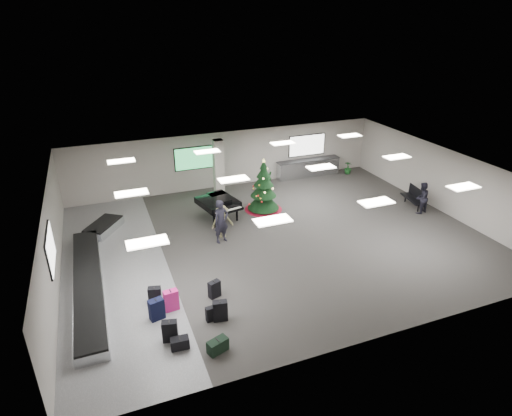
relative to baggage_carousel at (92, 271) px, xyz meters
name	(u,v)px	position (x,y,z in m)	size (l,w,h in m)	color
ground	(277,239)	(7.84, 0.08, -0.21)	(18.00, 18.00, 0.00)	#343130
room_envelope	(264,187)	(7.46, 0.75, 2.12)	(18.02, 14.02, 3.21)	#ABA49C
baggage_carousel	(92,271)	(0.00, 0.00, 0.00)	(2.28, 9.71, 0.43)	silver
service_counter	(308,168)	(12.84, 6.73, 0.33)	(4.05, 0.65, 1.08)	silver
suitcase_0	(170,331)	(2.13, -4.68, 0.15)	(0.51, 0.36, 0.74)	black
suitcase_1	(220,311)	(3.85, -4.31, 0.15)	(0.51, 0.32, 0.75)	black
pink_suitcase	(171,300)	(2.46, -3.19, 0.17)	(0.51, 0.32, 0.78)	#D51B79
suitcase_3	(214,289)	(4.03, -3.02, 0.11)	(0.48, 0.37, 0.66)	black
navy_suitcase	(157,309)	(1.92, -3.49, 0.16)	(0.54, 0.39, 0.77)	black
green_duffel	(218,346)	(3.36, -5.66, 0.00)	(0.70, 0.51, 0.44)	black
suitcase_7	(211,314)	(3.57, -4.22, 0.05)	(0.38, 0.23, 0.55)	black
suitcase_8	(155,295)	(1.99, -2.62, 0.11)	(0.48, 0.35, 0.66)	black
black_duffel	(180,343)	(2.33, -5.11, -0.03)	(0.58, 0.35, 0.38)	black
christmas_tree	(263,192)	(8.45, 3.22, 0.73)	(1.93, 1.93, 2.75)	maroon
grand_piano	(218,203)	(5.99, 2.98, 0.63)	(2.00, 2.37, 1.19)	black
bench	(414,196)	(15.89, 0.74, 0.35)	(0.80, 1.65, 1.00)	black
traveler_a	(221,221)	(5.46, 0.77, 0.77)	(0.72, 0.47, 1.96)	black
traveler_b	(222,221)	(5.62, 1.17, 0.56)	(1.00, 0.57, 1.54)	#847C52
traveler_bench	(422,198)	(15.65, -0.02, 0.60)	(0.79, 0.62, 1.63)	black
potted_plant_left	(269,177)	(10.15, 6.55, 0.14)	(0.39, 0.31, 0.71)	#133C18
potted_plant_right	(348,168)	(15.38, 6.23, 0.18)	(0.44, 0.44, 0.79)	#133C18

